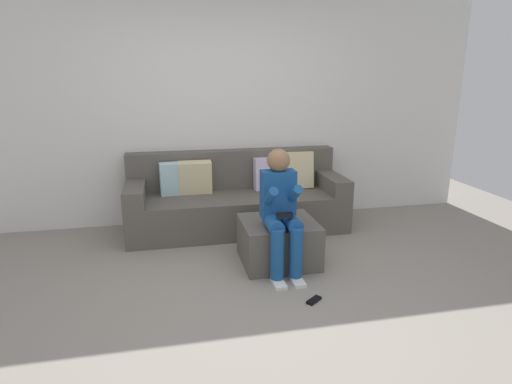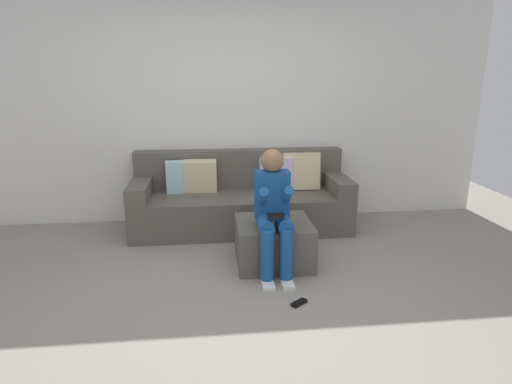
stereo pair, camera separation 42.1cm
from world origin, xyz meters
name	(u,v)px [view 2 (the right image)]	position (x,y,z in m)	size (l,w,h in m)	color
ground_plane	(240,305)	(0.00, 0.00, 0.00)	(8.22, 8.22, 0.00)	gray
wall_back	(225,105)	(0.00, 2.17, 1.38)	(6.32, 0.10, 2.75)	silver
couch_sectional	(241,200)	(0.15, 1.77, 0.33)	(2.43, 0.84, 0.87)	#59544C
ottoman	(274,242)	(0.37, 0.75, 0.20)	(0.69, 0.64, 0.41)	#59544C
person_seated	(274,209)	(0.34, 0.56, 0.59)	(0.30, 0.58, 1.10)	#194C8C
remote_near_ottoman	(299,303)	(0.46, -0.03, 0.01)	(0.14, 0.05, 0.02)	black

